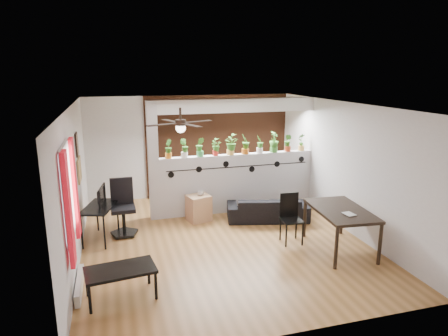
{
  "coord_description": "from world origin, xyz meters",
  "views": [
    {
      "loc": [
        -1.92,
        -6.96,
        3.21
      ],
      "look_at": [
        0.22,
        0.6,
        1.28
      ],
      "focal_mm": 32.0,
      "sensor_mm": 36.0,
      "label": 1
    }
  ],
  "objects_px": {
    "potted_plant_0": "(168,148)",
    "potted_plant_9": "(302,141)",
    "potted_plant_3": "(215,147)",
    "potted_plant_4": "(231,144)",
    "cube_shelf": "(199,208)",
    "computer_desk": "(100,209)",
    "coffee_table": "(120,272)",
    "potted_plant_7": "(274,141)",
    "potted_plant_2": "(200,146)",
    "sofa": "(268,209)",
    "potted_plant_1": "(184,148)",
    "dining_table": "(341,213)",
    "ceiling_fan": "(181,125)",
    "potted_plant_5": "(245,143)",
    "folding_chair": "(290,213)",
    "potted_plant_8": "(288,142)",
    "potted_plant_6": "(260,144)",
    "office_chair": "(123,211)",
    "cup": "(201,193)"
  },
  "relations": [
    {
      "from": "cube_shelf",
      "to": "cup",
      "type": "distance_m",
      "value": 0.34
    },
    {
      "from": "potted_plant_7",
      "to": "coffee_table",
      "type": "bearing_deg",
      "value": -139.59
    },
    {
      "from": "potted_plant_1",
      "to": "potted_plant_5",
      "type": "bearing_deg",
      "value": 0.0
    },
    {
      "from": "computer_desk",
      "to": "potted_plant_5",
      "type": "bearing_deg",
      "value": 15.02
    },
    {
      "from": "cup",
      "to": "coffee_table",
      "type": "bearing_deg",
      "value": -123.38
    },
    {
      "from": "potted_plant_2",
      "to": "potted_plant_3",
      "type": "xyz_separation_m",
      "value": [
        0.35,
        -0.0,
        -0.03
      ]
    },
    {
      "from": "office_chair",
      "to": "ceiling_fan",
      "type": "bearing_deg",
      "value": -47.32
    },
    {
      "from": "potted_plant_2",
      "to": "potted_plant_7",
      "type": "xyz_separation_m",
      "value": [
        1.76,
        -0.0,
        0.03
      ]
    },
    {
      "from": "potted_plant_6",
      "to": "folding_chair",
      "type": "xyz_separation_m",
      "value": [
        -0.08,
        -1.91,
        -1.01
      ]
    },
    {
      "from": "cube_shelf",
      "to": "folding_chair",
      "type": "xyz_separation_m",
      "value": [
        1.45,
        -1.53,
        0.28
      ]
    },
    {
      "from": "dining_table",
      "to": "folding_chair",
      "type": "distance_m",
      "value": 0.93
    },
    {
      "from": "potted_plant_5",
      "to": "potted_plant_7",
      "type": "distance_m",
      "value": 0.7
    },
    {
      "from": "potted_plant_0",
      "to": "potted_plant_9",
      "type": "xyz_separation_m",
      "value": [
        3.16,
        -0.0,
        0.0
      ]
    },
    {
      "from": "potted_plant_9",
      "to": "potted_plant_1",
      "type": "bearing_deg",
      "value": 180.0
    },
    {
      "from": "potted_plant_2",
      "to": "sofa",
      "type": "bearing_deg",
      "value": -28.92
    },
    {
      "from": "ceiling_fan",
      "to": "computer_desk",
      "type": "distance_m",
      "value": 2.42
    },
    {
      "from": "computer_desk",
      "to": "coffee_table",
      "type": "xyz_separation_m",
      "value": [
        0.31,
        -2.21,
        -0.21
      ]
    },
    {
      "from": "potted_plant_9",
      "to": "dining_table",
      "type": "relative_size",
      "value": 0.28
    },
    {
      "from": "ceiling_fan",
      "to": "potted_plant_8",
      "type": "height_order",
      "value": "ceiling_fan"
    },
    {
      "from": "sofa",
      "to": "dining_table",
      "type": "distance_m",
      "value": 1.95
    },
    {
      "from": "potted_plant_1",
      "to": "potted_plant_9",
      "type": "height_order",
      "value": "potted_plant_9"
    },
    {
      "from": "dining_table",
      "to": "potted_plant_4",
      "type": "bearing_deg",
      "value": 117.86
    },
    {
      "from": "potted_plant_4",
      "to": "cube_shelf",
      "type": "relative_size",
      "value": 0.82
    },
    {
      "from": "ceiling_fan",
      "to": "potted_plant_6",
      "type": "xyz_separation_m",
      "value": [
        2.13,
        1.8,
        -0.74
      ]
    },
    {
      "from": "potted_plant_5",
      "to": "computer_desk",
      "type": "relative_size",
      "value": 0.43
    },
    {
      "from": "potted_plant_3",
      "to": "computer_desk",
      "type": "xyz_separation_m",
      "value": [
        -2.52,
        -0.87,
        -0.93
      ]
    },
    {
      "from": "potted_plant_7",
      "to": "dining_table",
      "type": "distance_m",
      "value": 2.68
    },
    {
      "from": "potted_plant_3",
      "to": "office_chair",
      "type": "distance_m",
      "value": 2.44
    },
    {
      "from": "ceiling_fan",
      "to": "potted_plant_5",
      "type": "height_order",
      "value": "ceiling_fan"
    },
    {
      "from": "potted_plant_6",
      "to": "sofa",
      "type": "relative_size",
      "value": 0.25
    },
    {
      "from": "folding_chair",
      "to": "potted_plant_4",
      "type": "bearing_deg",
      "value": 107.91
    },
    {
      "from": "potted_plant_3",
      "to": "potted_plant_1",
      "type": "bearing_deg",
      "value": -180.0
    },
    {
      "from": "potted_plant_1",
      "to": "potted_plant_9",
      "type": "distance_m",
      "value": 2.81
    },
    {
      "from": "potted_plant_2",
      "to": "office_chair",
      "type": "xyz_separation_m",
      "value": [
        -1.74,
        -0.7,
        -1.09
      ]
    },
    {
      "from": "potted_plant_8",
      "to": "folding_chair",
      "type": "bearing_deg",
      "value": -112.31
    },
    {
      "from": "potted_plant_2",
      "to": "office_chair",
      "type": "relative_size",
      "value": 0.39
    },
    {
      "from": "potted_plant_7",
      "to": "cube_shelf",
      "type": "xyz_separation_m",
      "value": [
        -1.89,
        -0.38,
        -1.32
      ]
    },
    {
      "from": "potted_plant_7",
      "to": "potted_plant_9",
      "type": "relative_size",
      "value": 1.16
    },
    {
      "from": "potted_plant_0",
      "to": "potted_plant_5",
      "type": "height_order",
      "value": "potted_plant_5"
    },
    {
      "from": "ceiling_fan",
      "to": "potted_plant_9",
      "type": "bearing_deg",
      "value": 29.51
    },
    {
      "from": "potted_plant_3",
      "to": "potted_plant_7",
      "type": "height_order",
      "value": "potted_plant_7"
    },
    {
      "from": "cup",
      "to": "office_chair",
      "type": "distance_m",
      "value": 1.69
    },
    {
      "from": "cube_shelf",
      "to": "computer_desk",
      "type": "xyz_separation_m",
      "value": [
        -2.04,
        -0.49,
        0.34
      ]
    },
    {
      "from": "potted_plant_3",
      "to": "potted_plant_9",
      "type": "relative_size",
      "value": 0.91
    },
    {
      "from": "potted_plant_1",
      "to": "coffee_table",
      "type": "bearing_deg",
      "value": -116.12
    },
    {
      "from": "potted_plant_4",
      "to": "potted_plant_7",
      "type": "bearing_deg",
      "value": 0.0
    },
    {
      "from": "potted_plant_6",
      "to": "potted_plant_8",
      "type": "distance_m",
      "value": 0.7
    },
    {
      "from": "ceiling_fan",
      "to": "cup",
      "type": "xyz_separation_m",
      "value": [
        0.64,
        1.42,
        -1.69
      ]
    },
    {
      "from": "potted_plant_6",
      "to": "potted_plant_7",
      "type": "bearing_deg",
      "value": 0.0
    },
    {
      "from": "potted_plant_3",
      "to": "potted_plant_8",
      "type": "height_order",
      "value": "potted_plant_8"
    }
  ]
}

